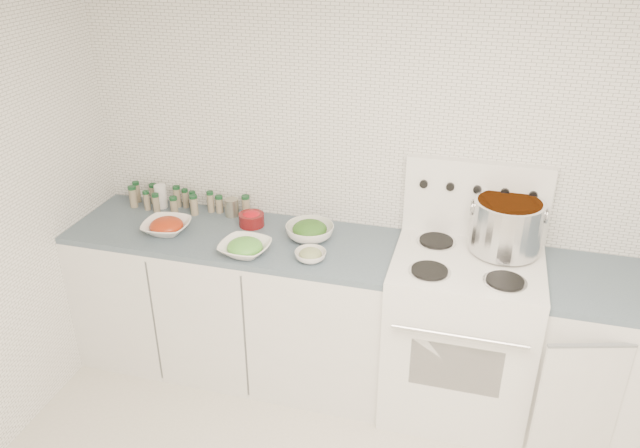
{
  "coord_description": "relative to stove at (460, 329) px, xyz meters",
  "views": [
    {
      "loc": [
        0.47,
        -1.67,
        2.53
      ],
      "look_at": [
        -0.29,
        1.14,
        1.06
      ],
      "focal_mm": 35.0,
      "sensor_mm": 36.0,
      "label": 1
    }
  ],
  "objects": [
    {
      "name": "stock_pot",
      "position": [
        0.17,
        0.14,
        0.6
      ],
      "size": [
        0.38,
        0.36,
        0.27
      ],
      "rotation": [
        0.0,
        0.0,
        0.3
      ],
      "color": "silver",
      "rests_on": "stove"
    },
    {
      "name": "bowl_pepper",
      "position": [
        -1.23,
        0.13,
        0.45
      ],
      "size": [
        0.15,
        0.15,
        0.09
      ],
      "color": "#601012",
      "rests_on": "counter_left"
    },
    {
      "name": "counter_left",
      "position": [
        -1.3,
        0.0,
        -0.05
      ],
      "size": [
        1.85,
        0.62,
        0.9
      ],
      "color": "white",
      "rests_on": "ground"
    },
    {
      "name": "salt_canister",
      "position": [
        -1.85,
        0.22,
        0.48
      ],
      "size": [
        0.09,
        0.09,
        0.14
      ],
      "primitive_type": "cylinder",
      "rotation": [
        0.0,
        0.0,
        -0.24
      ],
      "color": "white",
      "rests_on": "counter_left"
    },
    {
      "name": "spice_cluster",
      "position": [
        -1.74,
        0.22,
        0.47
      ],
      "size": [
        0.77,
        0.16,
        0.14
      ],
      "color": "gray",
      "rests_on": "counter_left"
    },
    {
      "name": "bowl_broccoli",
      "position": [
        -0.86,
        0.06,
        0.45
      ],
      "size": [
        0.28,
        0.28,
        0.11
      ],
      "color": "white",
      "rests_on": "counter_left"
    },
    {
      "name": "tin_can",
      "position": [
        -1.39,
        0.22,
        0.46
      ],
      "size": [
        0.09,
        0.09,
        0.11
      ],
      "primitive_type": "cylinder",
      "rotation": [
        0.0,
        0.0,
        -0.15
      ],
      "color": "gray",
      "rests_on": "counter_left"
    },
    {
      "name": "counter_right",
      "position": [
        0.82,
        0.0,
        -0.05
      ],
      "size": [
        0.89,
        0.74,
        0.9
      ],
      "color": "white",
      "rests_on": "ground"
    },
    {
      "name": "room_walls",
      "position": [
        -0.48,
        -1.19,
        1.06
      ],
      "size": [
        3.54,
        3.04,
        2.52
      ],
      "color": "white",
      "rests_on": "ground"
    },
    {
      "name": "bowl_tomato",
      "position": [
        -1.66,
        -0.07,
        0.44
      ],
      "size": [
        0.28,
        0.28,
        0.09
      ],
      "color": "white",
      "rests_on": "counter_left"
    },
    {
      "name": "bowl_snowpea",
      "position": [
        -1.15,
        -0.19,
        0.44
      ],
      "size": [
        0.28,
        0.28,
        0.09
      ],
      "color": "white",
      "rests_on": "counter_left"
    },
    {
      "name": "stove",
      "position": [
        0.0,
        0.0,
        0.0
      ],
      "size": [
        0.76,
        0.7,
        1.36
      ],
      "color": "white",
      "rests_on": "ground"
    },
    {
      "name": "bowl_zucchini",
      "position": [
        -0.79,
        -0.16,
        0.43
      ],
      "size": [
        0.19,
        0.19,
        0.07
      ],
      "color": "white",
      "rests_on": "counter_left"
    }
  ]
}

